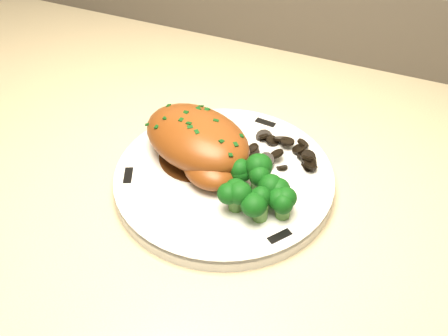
% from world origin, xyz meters
% --- Properties ---
extents(plate, '(0.27, 0.27, 0.02)m').
position_xyz_m(plate, '(-0.31, 1.67, 0.86)').
color(plate, silver).
rests_on(plate, counter).
extents(rim_accent_0, '(0.03, 0.01, 0.00)m').
position_xyz_m(rim_accent_0, '(-0.29, 1.77, 0.87)').
color(rim_accent_0, black).
rests_on(rim_accent_0, plate).
extents(rim_accent_1, '(0.02, 0.03, 0.00)m').
position_xyz_m(rim_accent_1, '(-0.40, 1.62, 0.87)').
color(rim_accent_1, black).
rests_on(rim_accent_1, plate).
extents(rim_accent_2, '(0.02, 0.03, 0.00)m').
position_xyz_m(rim_accent_2, '(-0.22, 1.60, 0.87)').
color(rim_accent_2, black).
rests_on(rim_accent_2, plate).
extents(gravy_pool, '(0.09, 0.09, 0.00)m').
position_xyz_m(gravy_pool, '(-0.35, 1.68, 0.87)').
color(gravy_pool, '#3D1F0B').
rests_on(gravy_pool, plate).
extents(chicken_breast, '(0.16, 0.14, 0.05)m').
position_xyz_m(chicken_breast, '(-0.34, 1.68, 0.89)').
color(chicken_breast, brown).
rests_on(chicken_breast, plate).
extents(mushroom_pile, '(0.08, 0.06, 0.02)m').
position_xyz_m(mushroom_pile, '(-0.25, 1.72, 0.87)').
color(mushroom_pile, black).
rests_on(mushroom_pile, plate).
extents(broccoli_florets, '(0.09, 0.06, 0.04)m').
position_xyz_m(broccoli_florets, '(-0.26, 1.64, 0.89)').
color(broccoli_florets, '#4F8438').
rests_on(broccoli_florets, plate).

